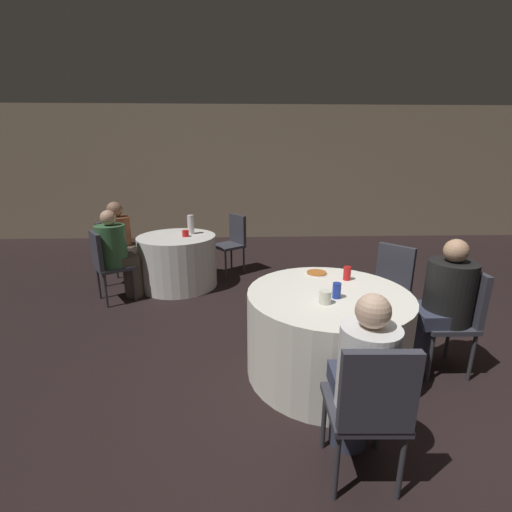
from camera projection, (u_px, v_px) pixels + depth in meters
ground_plane at (357, 378)px, 2.84m from camera, size 16.00×16.00×0.00m
wall_back at (286, 174)px, 7.46m from camera, size 16.00×0.06×2.80m
table_near at (327, 333)px, 2.86m from camera, size 1.32×1.32×0.72m
table_far at (178, 261)px, 4.80m from camera, size 1.07×1.07×0.72m
chair_near_northeast at (390, 281)px, 3.51m from camera, size 0.56×0.56×0.91m
chair_near_south at (370, 404)px, 1.77m from camera, size 0.41×0.42×0.91m
chair_near_east at (457, 311)px, 2.83m from camera, size 0.41×0.40×0.91m
chair_far_northeast at (233, 238)px, 5.31m from camera, size 0.56×0.56×0.91m
chair_far_west at (113, 246)px, 4.85m from camera, size 0.46×0.46×0.91m
chair_far_southwest at (105, 260)px, 4.20m from camera, size 0.56×0.56×0.91m
person_black_shirt at (439, 305)px, 2.81m from camera, size 0.53×0.37×1.16m
person_green_jacket at (118, 254)px, 4.27m from camera, size 0.50×0.47×1.16m
person_white_shirt at (361, 380)px, 1.93m from camera, size 0.32×0.50×1.12m
person_floral_shirt at (123, 242)px, 4.82m from camera, size 0.52×0.39×1.18m
pizza_plate_near at (317, 273)px, 3.19m from camera, size 0.20×0.20×0.02m
soda_can_blue at (337, 291)px, 2.64m from camera, size 0.07×0.07×0.12m
soda_can_red at (347, 273)px, 3.02m from camera, size 0.07×0.07×0.12m
cup_near at (325, 297)px, 2.54m from camera, size 0.09×0.09×0.10m
bottle_far at (191, 225)px, 4.79m from camera, size 0.09×0.09×0.27m
cup_far at (186, 233)px, 4.65m from camera, size 0.09×0.09×0.09m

